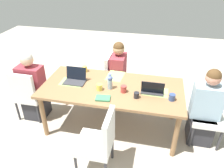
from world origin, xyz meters
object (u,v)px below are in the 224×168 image
Objects in this scene: coffee_mug_far_left at (172,97)px; chair_far_left_mid at (115,76)px; person_far_left_mid at (118,77)px; chair_near_right_near at (100,140)px; coffee_mug_near_right at (85,69)px; book_red_cover at (103,98)px; flower_vase at (110,81)px; coffee_mug_centre_right at (124,89)px; laptop_head_left_left_near at (75,79)px; chair_head_left_left_near at (28,93)px; laptop_head_right_left_far at (152,90)px; chair_head_right_left_far at (207,110)px; person_head_left_left_near at (33,90)px; dining_table at (112,91)px; coffee_mug_centre_left at (99,87)px; coffee_mug_near_left at (136,95)px; person_head_right_left_far at (204,111)px.

chair_far_left_mid is at bearing 135.94° from coffee_mug_far_left.
chair_near_right_near is (0.08, -1.56, -0.03)m from person_far_left_mid.
coffee_mug_near_right is 0.87m from book_red_cover.
coffee_mug_centre_right is (0.21, -0.05, -0.07)m from flower_vase.
chair_head_left_left_near is at bearing -172.91° from laptop_head_left_left_near.
laptop_head_right_left_far is 3.27× the size of coffee_mug_near_right.
chair_head_right_left_far reaches higher than coffee_mug_far_left.
person_far_left_mid reaches higher than coffee_mug_centre_right.
person_head_left_left_near is at bearing 179.24° from laptop_head_right_left_far.
chair_far_left_mid is 0.93m from flower_vase.
chair_far_left_mid is at bearing 131.20° from laptop_head_right_left_far.
chair_head_right_left_far is (1.45, -0.65, -0.03)m from person_far_left_mid.
chair_head_right_left_far reaches higher than coffee_mug_centre_right.
chair_near_right_near reaches higher than coffee_mug_far_left.
dining_table is 22.89× the size of coffee_mug_far_left.
chair_head_right_left_far is at bearing 7.20° from laptop_head_right_left_far.
chair_head_right_left_far is 2.81× the size of laptop_head_right_left_far.
person_head_left_left_near and person_far_left_mid have the same top height.
person_far_left_mid is 0.91m from coffee_mug_centre_right.
person_head_left_left_near is 12.20× the size of coffee_mug_near_right.
person_far_left_mid is 1.33× the size of chair_head_right_left_far.
book_red_cover is at bearing 99.54° from chair_near_right_near.
chair_head_left_left_near is at bearing -149.29° from person_far_left_mid.
coffee_mug_centre_left is (0.43, -0.15, 0.00)m from laptop_head_left_left_near.
laptop_head_left_left_near reaches higher than coffee_mug_near_left.
coffee_mug_far_left is (0.86, -0.16, 0.12)m from dining_table.
chair_near_right_near is 0.58m from book_red_cover.
coffee_mug_far_left is (1.45, -0.19, 0.00)m from laptop_head_left_left_near.
laptop_head_right_left_far reaches higher than coffee_mug_far_left.
chair_head_left_left_near is 2.01m from laptop_head_right_left_far.
laptop_head_left_left_near reaches higher than chair_near_right_near.
person_far_left_mid is 1.09m from book_red_cover.
flower_vase is at bearing 93.67° from chair_near_right_near.
chair_near_right_near is (-1.32, -0.84, -0.03)m from person_head_right_left_far.
person_head_right_left_far is 1.02m from coffee_mug_near_left.
coffee_mug_centre_right is at bearing 77.74° from chair_near_right_near.
coffee_mug_centre_right reaches higher than coffee_mug_centre_left.
coffee_mug_near_right is at bearing 118.31° from book_red_cover.
flower_vase is at bearing -174.79° from chair_head_right_left_far.
flower_vase is at bearing 76.70° from book_red_cover.
chair_head_left_left_near is 1.00× the size of chair_head_right_left_far.
dining_table is at bearing 169.58° from coffee_mug_far_left.
person_head_right_left_far is at bearing 4.72° from coffee_mug_centre_left.
chair_head_left_left_near is at bearing 162.66° from book_red_cover.
book_red_cover is (0.07, -1.12, 0.27)m from chair_far_left_mid.
coffee_mug_far_left is at bearing -26.74° from laptop_head_right_left_far.
book_red_cover is at bearing -166.48° from person_head_right_left_far.
flower_vase is 0.58m from laptop_head_left_left_near.
laptop_head_right_left_far is at bearing 7.29° from coffee_mug_centre_left.
person_head_right_left_far is 1.46m from book_red_cover.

